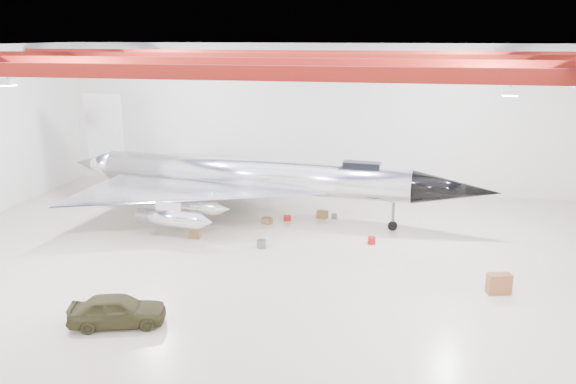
# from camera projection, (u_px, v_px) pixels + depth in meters

# --- Properties ---
(floor) EXTENTS (40.00, 40.00, 0.00)m
(floor) POSITION_uv_depth(u_px,v_px,m) (273.00, 260.00, 29.95)
(floor) COLOR beige
(floor) RESTS_ON ground
(wall_back) EXTENTS (40.00, 0.00, 40.00)m
(wall_back) POSITION_uv_depth(u_px,v_px,m) (317.00, 118.00, 42.61)
(wall_back) COLOR silver
(wall_back) RESTS_ON floor
(ceiling) EXTENTS (40.00, 40.00, 0.00)m
(ceiling) POSITION_uv_depth(u_px,v_px,m) (272.00, 48.00, 26.97)
(ceiling) COLOR #0A0F38
(ceiling) RESTS_ON wall_back
(ceiling_structure) EXTENTS (39.50, 29.50, 1.08)m
(ceiling_structure) POSITION_uv_depth(u_px,v_px,m) (272.00, 62.00, 27.15)
(ceiling_structure) COLOR maroon
(ceiling_structure) RESTS_ON ceiling
(jet_aircraft) EXTENTS (28.54, 17.66, 7.78)m
(jet_aircraft) POSITION_uv_depth(u_px,v_px,m) (251.00, 179.00, 36.32)
(jet_aircraft) COLOR silver
(jet_aircraft) RESTS_ON floor
(jeep) EXTENTS (4.21, 2.66, 1.33)m
(jeep) POSITION_uv_depth(u_px,v_px,m) (117.00, 310.00, 23.13)
(jeep) COLOR #38351C
(jeep) RESTS_ON floor
(desk) EXTENTS (1.17, 0.79, 0.98)m
(desk) POSITION_uv_depth(u_px,v_px,m) (499.00, 284.00, 25.96)
(desk) COLOR brown
(desk) RESTS_ON floor
(crate_ply) EXTENTS (0.62, 0.51, 0.42)m
(crate_ply) POSITION_uv_depth(u_px,v_px,m) (195.00, 235.00, 33.12)
(crate_ply) COLOR olive
(crate_ply) RESTS_ON floor
(toolbox_red) EXTENTS (0.53, 0.47, 0.32)m
(toolbox_red) POSITION_uv_depth(u_px,v_px,m) (287.00, 218.00, 36.25)
(toolbox_red) COLOR maroon
(toolbox_red) RESTS_ON floor
(engine_drum) EXTENTS (0.56, 0.56, 0.46)m
(engine_drum) POSITION_uv_depth(u_px,v_px,m) (261.00, 244.00, 31.62)
(engine_drum) COLOR #59595B
(engine_drum) RESTS_ON floor
(parts_bin) EXTENTS (0.76, 0.66, 0.47)m
(parts_bin) POSITION_uv_depth(u_px,v_px,m) (322.00, 214.00, 36.79)
(parts_bin) COLOR olive
(parts_bin) RESTS_ON floor
(crate_small) EXTENTS (0.53, 0.48, 0.30)m
(crate_small) POSITION_uv_depth(u_px,v_px,m) (190.00, 203.00, 39.65)
(crate_small) COLOR #59595B
(crate_small) RESTS_ON floor
(tool_chest) EXTENTS (0.58, 0.58, 0.41)m
(tool_chest) POSITION_uv_depth(u_px,v_px,m) (372.00, 240.00, 32.22)
(tool_chest) COLOR maroon
(tool_chest) RESTS_ON floor
(oil_barrel) EXTENTS (0.69, 0.61, 0.41)m
(oil_barrel) POSITION_uv_depth(u_px,v_px,m) (267.00, 221.00, 35.61)
(oil_barrel) COLOR olive
(oil_barrel) RESTS_ON floor
(spares_box) EXTENTS (0.44, 0.44, 0.33)m
(spares_box) POSITION_uv_depth(u_px,v_px,m) (334.00, 216.00, 36.64)
(spares_box) COLOR #59595B
(spares_box) RESTS_ON floor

